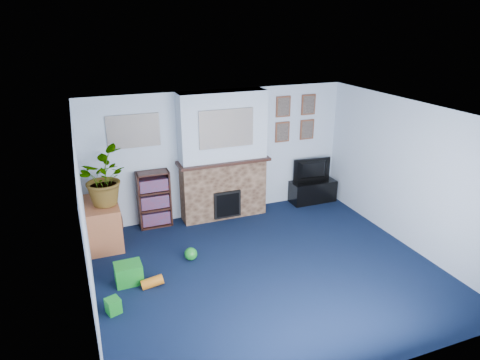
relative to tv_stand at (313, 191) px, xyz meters
name	(u,v)px	position (x,y,z in m)	size (l,w,h in m)	color
floor	(268,269)	(-1.95, -2.03, -0.23)	(5.00, 4.50, 0.01)	black
ceiling	(272,114)	(-1.95, -2.03, 2.17)	(5.00, 4.50, 0.01)	white
wall_back	(219,153)	(-1.95, 0.22, 0.97)	(5.00, 0.04, 2.40)	silver
wall_front	(368,282)	(-1.95, -4.28, 0.97)	(5.00, 0.04, 2.40)	silver
wall_left	(85,226)	(-4.45, -2.03, 0.97)	(0.04, 4.50, 2.40)	silver
wall_right	(409,175)	(0.55, -2.03, 0.97)	(0.04, 4.50, 2.40)	silver
chimney_breast	(223,157)	(-1.95, 0.02, 0.96)	(1.72, 0.50, 2.40)	brown
collage_main	(226,128)	(-1.95, -0.19, 1.55)	(1.00, 0.03, 0.68)	gray
collage_left	(133,131)	(-3.50, 0.21, 1.55)	(0.90, 0.03, 0.58)	gray
portrait_tl	(283,107)	(-0.65, 0.20, 1.77)	(0.30, 0.03, 0.40)	brown
portrait_tr	(308,105)	(-0.10, 0.20, 1.77)	(0.30, 0.03, 0.40)	brown
portrait_bl	(282,132)	(-0.65, 0.20, 1.27)	(0.30, 0.03, 0.40)	brown
portrait_br	(307,129)	(-0.10, 0.20, 1.27)	(0.30, 0.03, 0.40)	brown
tv_stand	(313,191)	(0.00, 0.00, 0.00)	(0.94, 0.40, 0.45)	black
television	(313,170)	(0.00, 0.02, 0.45)	(0.80, 0.11, 0.46)	black
bookshelf	(154,200)	(-3.26, 0.08, 0.28)	(0.58, 0.28, 1.05)	black
sideboard	(103,224)	(-4.19, -0.28, 0.12)	(0.53, 0.96, 0.75)	#B05F38
potted_plant	(101,178)	(-4.14, -0.33, 0.98)	(0.82, 0.71, 0.91)	#26661E
mantel_clock	(218,157)	(-2.06, -0.03, 1.00)	(0.09, 0.05, 0.12)	gold
mantel_candle	(241,154)	(-1.61, -0.03, 1.01)	(0.05, 0.05, 0.17)	#B2BFC6
mantel_teddy	(195,160)	(-2.49, -0.03, 0.99)	(0.12, 0.12, 0.12)	gray
mantel_can	(260,153)	(-1.23, -0.03, 0.99)	(0.06, 0.06, 0.11)	#198C26
green_crate	(129,274)	(-3.97, -1.61, -0.08)	(0.38, 0.30, 0.30)	#198C26
toy_ball	(191,255)	(-2.97, -1.33, -0.14)	(0.20, 0.20, 0.20)	#198C26
toy_block	(113,305)	(-4.25, -2.23, -0.12)	(0.17, 0.17, 0.21)	#198C26
toy_tube	(152,282)	(-3.67, -1.83, -0.15)	(0.15, 0.15, 0.31)	orange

